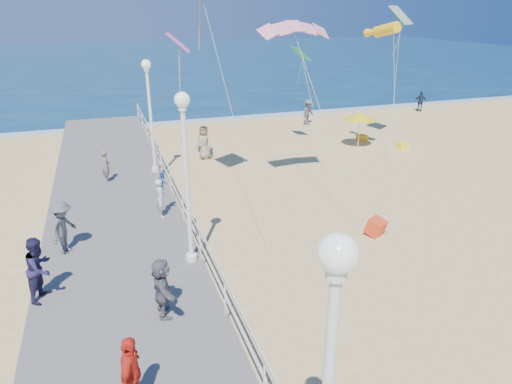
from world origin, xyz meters
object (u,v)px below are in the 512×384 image
object	(u,v)px
spectator_3	(131,375)
beach_walker_a	(308,112)
lamp_post_mid	(186,163)
spectator_6	(106,166)
toddler_held	(163,183)
beach_umbrella	(360,116)
spectator_5	(162,288)
woman_holding_toddler	(161,198)
beach_walker_b	(421,101)
beach_walker_c	(204,143)
beach_chair_left	(362,138)
beach_chair_right	(403,146)
spectator_2	(63,227)
spectator_7	(40,268)
lamp_post_far	(150,105)
box_kite	(376,228)

from	to	relation	value
spectator_3	beach_walker_a	xyz separation A→B (m)	(14.10, 22.27, -0.34)
lamp_post_mid	spectator_6	xyz separation A→B (m)	(-2.26, 8.27, -2.52)
toddler_held	beach_umbrella	world-z (taller)	toddler_held
spectator_5	beach_umbrella	size ratio (longest dim) A/B	0.76
lamp_post_mid	beach_umbrella	distance (m)	16.32
woman_holding_toddler	beach_walker_b	bearing A→B (deg)	-51.72
beach_walker_c	spectator_6	bearing A→B (deg)	-106.70
spectator_3	spectator_6	xyz separation A→B (m)	(-0.04, 13.64, -0.11)
beach_walker_a	beach_chair_left	bearing A→B (deg)	-107.81
spectator_3	beach_chair_right	world-z (taller)	spectator_3
lamp_post_mid	spectator_5	size ratio (longest dim) A/B	3.25
woman_holding_toddler	beach_chair_right	world-z (taller)	woman_holding_toddler
lamp_post_mid	spectator_2	world-z (taller)	lamp_post_mid
toddler_held	spectator_2	bearing A→B (deg)	125.27
beach_walker_b	spectator_6	bearing A→B (deg)	50.83
spectator_7	beach_umbrella	world-z (taller)	spectator_7
beach_chair_right	spectator_2	bearing A→B (deg)	-157.66
lamp_post_far	spectator_5	bearing A→B (deg)	-96.08
beach_walker_c	beach_umbrella	distance (m)	9.38
lamp_post_mid	beach_walker_a	world-z (taller)	lamp_post_mid
lamp_post_mid	box_kite	bearing A→B (deg)	1.75
woman_holding_toddler	spectator_5	size ratio (longest dim) A/B	0.92
beach_walker_a	beach_chair_right	xyz separation A→B (m)	(2.77, -7.48, -0.72)
toddler_held	beach_umbrella	size ratio (longest dim) A/B	0.42
beach_walker_c	spectator_3	bearing A→B (deg)	-64.63
lamp_post_mid	spectator_6	distance (m)	8.94
spectator_2	beach_walker_a	world-z (taller)	spectator_2
lamp_post_far	beach_umbrella	world-z (taller)	lamp_post_far
spectator_6	beach_walker_a	world-z (taller)	spectator_6
box_kite	beach_chair_right	world-z (taller)	box_kite
beach_walker_a	beach_walker_c	bearing A→B (deg)	178.00
spectator_6	beach_walker_a	distance (m)	16.56
beach_chair_left	spectator_2	bearing A→B (deg)	-149.68
lamp_post_far	beach_walker_c	xyz separation A→B (m)	(3.01, 2.39, -2.72)
beach_walker_b	beach_walker_c	world-z (taller)	beach_walker_c
lamp_post_far	spectator_7	world-z (taller)	lamp_post_far
beach_walker_a	box_kite	size ratio (longest dim) A/B	3.06
box_kite	beach_chair_right	bearing A→B (deg)	21.79
woman_holding_toddler	beach_chair_left	world-z (taller)	woman_holding_toddler
spectator_5	beach_walker_b	xyz separation A→B (m)	(23.67, 20.59, -0.40)
woman_holding_toddler	beach_walker_a	world-z (taller)	woman_holding_toddler
lamp_post_mid	spectator_3	size ratio (longest dim) A/B	3.11
woman_holding_toddler	beach_walker_b	xyz separation A→B (m)	(22.86, 14.41, -0.34)
spectator_3	box_kite	distance (m)	10.74
spectator_6	beach_chair_left	xyz separation A→B (m)	(15.59, 3.58, -0.94)
beach_chair_left	spectator_7	bearing A→B (deg)	-144.53
spectator_7	beach_chair_right	world-z (taller)	spectator_7
lamp_post_far	beach_chair_left	world-z (taller)	lamp_post_far
lamp_post_mid	box_kite	size ratio (longest dim) A/B	8.87
spectator_7	beach_walker_c	world-z (taller)	spectator_7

